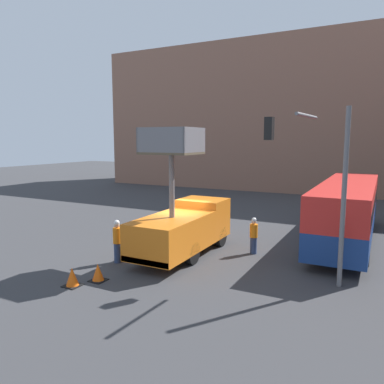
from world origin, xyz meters
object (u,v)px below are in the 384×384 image
at_px(road_worker_directing, 254,236).
at_px(traffic_cone_near_truck, 72,277).
at_px(traffic_cone_mid_road, 98,273).
at_px(road_worker_near_truck, 117,241).
at_px(city_bus, 347,207).
at_px(traffic_light_pole, 317,168).
at_px(utility_truck, 183,225).

distance_m(road_worker_directing, traffic_cone_near_truck, 8.54).
distance_m(road_worker_directing, traffic_cone_mid_road, 7.55).
bearing_deg(traffic_cone_mid_road, road_worker_near_truck, 108.69).
relative_size(city_bus, traffic_light_pole, 1.82).
distance_m(utility_truck, traffic_cone_near_truck, 5.79).
xyz_separation_m(utility_truck, city_bus, (6.72, 5.98, 0.45)).
height_order(utility_truck, traffic_cone_near_truck, utility_truck).
height_order(traffic_light_pole, traffic_cone_mid_road, traffic_light_pole).
bearing_deg(city_bus, traffic_cone_near_truck, 143.72).
height_order(city_bus, traffic_cone_near_truck, city_bus).
relative_size(road_worker_near_truck, traffic_cone_near_truck, 2.73).
height_order(utility_truck, traffic_cone_mid_road, utility_truck).
relative_size(city_bus, traffic_cone_near_truck, 16.99).
distance_m(traffic_cone_near_truck, traffic_cone_mid_road, 0.99).
bearing_deg(traffic_light_pole, city_bus, 84.78).
height_order(road_worker_directing, traffic_cone_near_truck, road_worker_directing).
bearing_deg(traffic_light_pole, utility_truck, 173.30).
bearing_deg(road_worker_directing, utility_truck, -0.01).
distance_m(traffic_light_pole, road_worker_directing, 5.32).
bearing_deg(road_worker_directing, traffic_cone_mid_road, 25.69).
bearing_deg(traffic_light_pole, traffic_cone_near_truck, -149.68).
height_order(road_worker_near_truck, road_worker_directing, road_worker_near_truck).
relative_size(city_bus, road_worker_near_truck, 6.22).
bearing_deg(traffic_cone_mid_road, traffic_light_pole, 26.99).
bearing_deg(road_worker_near_truck, road_worker_directing, 99.66).
height_order(road_worker_near_truck, traffic_cone_near_truck, road_worker_near_truck).
relative_size(city_bus, road_worker_directing, 6.79).
xyz_separation_m(road_worker_near_truck, traffic_cone_mid_road, (0.72, -2.13, -0.66)).
bearing_deg(traffic_cone_near_truck, traffic_cone_mid_road, 59.71).
distance_m(city_bus, traffic_light_pole, 7.19).
bearing_deg(utility_truck, traffic_light_pole, -6.70).
xyz_separation_m(city_bus, traffic_light_pole, (-0.61, -6.70, 2.54)).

